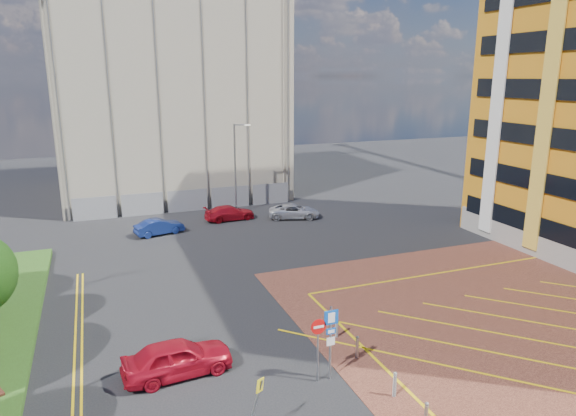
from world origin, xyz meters
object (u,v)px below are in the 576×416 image
car_red_left (178,358)px  car_silver_back (294,211)px  lamp_back (236,165)px  warning_sign (256,401)px  sign_cluster (326,336)px  car_red_back (230,213)px  car_blue_back (159,227)px

car_red_left → car_silver_back: car_red_left is taller
lamp_back → warning_sign: bearing=-104.2°
car_red_left → sign_cluster: bearing=-119.6°
car_red_back → car_silver_back: bearing=-109.3°
sign_cluster → warning_sign: size_ratio=1.42×
sign_cluster → car_red_back: sign_cluster is taller
warning_sign → lamp_back: bearing=75.8°
car_blue_back → lamp_back: bearing=-73.2°
warning_sign → car_blue_back: size_ratio=0.60×
lamp_back → sign_cluster: lamp_back is taller
car_silver_back → lamp_back: bearing=66.4°
sign_cluster → warning_sign: bearing=-147.9°
lamp_back → sign_cluster: size_ratio=2.50×
lamp_back → car_red_left: lamp_back is taller
lamp_back → car_red_left: bearing=-110.8°
car_blue_back → car_silver_back: size_ratio=0.85×
lamp_back → car_silver_back: 6.67m
sign_cluster → car_silver_back: (7.90, 23.34, -1.34)m
warning_sign → sign_cluster: bearing=32.1°
warning_sign → car_red_left: 5.23m
car_red_left → warning_sign: bearing=-163.7°
car_blue_back → car_silver_back: (11.59, 0.64, -0.00)m
car_red_left → car_red_back: bearing=-24.8°
car_red_left → car_red_back: (8.05, 22.27, -0.14)m
car_blue_back → car_red_back: car_red_back is taller
lamp_back → car_blue_back: size_ratio=2.12×
warning_sign → car_red_back: (6.17, 27.11, -0.80)m
car_blue_back → car_silver_back: 11.61m
car_blue_back → warning_sign: bearing=166.8°
warning_sign → car_silver_back: size_ratio=0.50×
sign_cluster → car_red_left: (-5.53, 2.55, -1.19)m
sign_cluster → warning_sign: 4.34m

